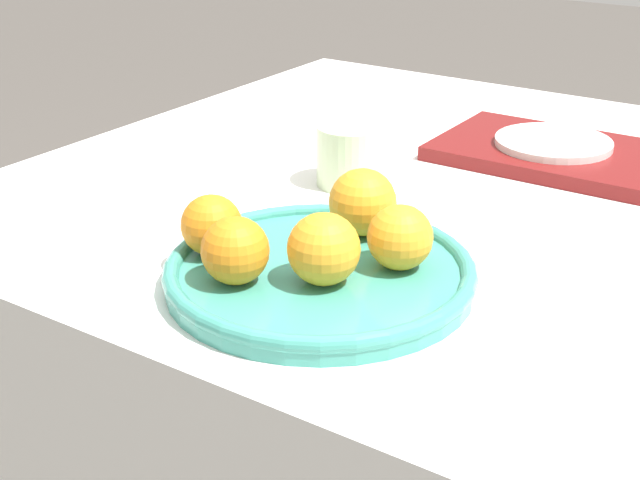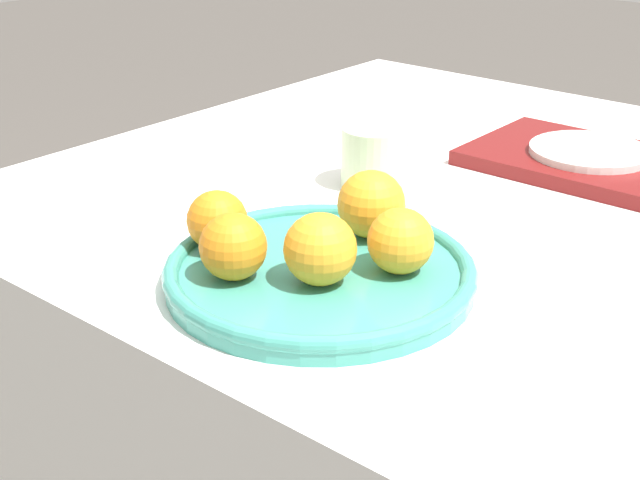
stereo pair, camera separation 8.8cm
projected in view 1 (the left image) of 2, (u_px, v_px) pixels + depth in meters
table at (536, 458)px, 1.23m from camera, size 1.40×1.05×0.74m
fruit_platter at (320, 272)px, 0.90m from camera, size 0.32×0.32×0.03m
orange_0 at (324, 249)px, 0.85m from camera, size 0.07×0.07×0.07m
orange_1 at (363, 202)px, 0.96m from camera, size 0.07×0.07×0.07m
orange_2 at (400, 237)px, 0.88m from camera, size 0.07×0.07×0.07m
orange_3 at (235, 251)px, 0.85m from camera, size 0.07×0.07×0.07m
orange_4 at (212, 225)px, 0.91m from camera, size 0.06×0.06×0.06m
serving_tray at (552, 153)px, 1.25m from camera, size 0.31×0.22×0.02m
side_plate at (553, 143)px, 1.24m from camera, size 0.16×0.16×0.01m
cup_1 at (350, 155)px, 1.15m from camera, size 0.09×0.09×0.08m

